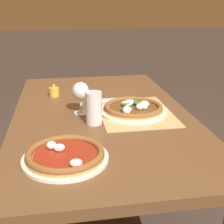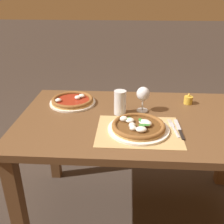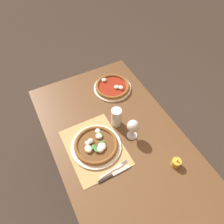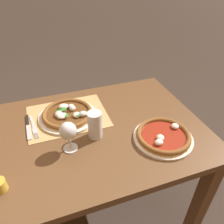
{
  "view_description": "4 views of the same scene",
  "coord_description": "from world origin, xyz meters",
  "px_view_note": "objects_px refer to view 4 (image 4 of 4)",
  "views": [
    {
      "loc": [
        -1.41,
        0.18,
        1.27
      ],
      "look_at": [
        -0.24,
        -0.01,
        0.83
      ],
      "focal_mm": 50.0,
      "sensor_mm": 36.0,
      "label": 1
    },
    {
      "loc": [
        -0.1,
        -1.37,
        1.43
      ],
      "look_at": [
        -0.18,
        -0.0,
        0.77
      ],
      "focal_mm": 42.0,
      "sensor_mm": 36.0,
      "label": 2
    },
    {
      "loc": [
        0.63,
        -0.38,
        1.99
      ],
      "look_at": [
        -0.18,
        0.04,
        0.82
      ],
      "focal_mm": 35.0,
      "sensor_mm": 36.0,
      "label": 3
    },
    {
      "loc": [
        0.06,
        0.86,
        1.5
      ],
      "look_at": [
        -0.25,
        -0.01,
        0.82
      ],
      "focal_mm": 35.0,
      "sensor_mm": 36.0,
      "label": 4
    }
  ],
  "objects_px": {
    "pizza_near": "(68,114)",
    "knife": "(28,127)",
    "pint_glass": "(95,125)",
    "wine_glass": "(68,132)",
    "fork": "(34,127)",
    "pizza_far": "(163,136)"
  },
  "relations": [
    {
      "from": "pizza_near",
      "to": "pint_glass",
      "type": "bearing_deg",
      "value": 117.38
    },
    {
      "from": "pint_glass",
      "to": "fork",
      "type": "height_order",
      "value": "pint_glass"
    },
    {
      "from": "pint_glass",
      "to": "fork",
      "type": "xyz_separation_m",
      "value": [
        0.29,
        -0.17,
        -0.06
      ]
    },
    {
      "from": "pizza_near",
      "to": "knife",
      "type": "relative_size",
      "value": 1.51
    },
    {
      "from": "pizza_near",
      "to": "pint_glass",
      "type": "distance_m",
      "value": 0.23
    },
    {
      "from": "wine_glass",
      "to": "knife",
      "type": "xyz_separation_m",
      "value": [
        0.19,
        -0.23,
        -0.1
      ]
    },
    {
      "from": "fork",
      "to": "knife",
      "type": "bearing_deg",
      "value": -21.84
    },
    {
      "from": "pizza_near",
      "to": "pizza_far",
      "type": "height_order",
      "value": "pizza_near"
    },
    {
      "from": "wine_glass",
      "to": "knife",
      "type": "height_order",
      "value": "wine_glass"
    },
    {
      "from": "wine_glass",
      "to": "knife",
      "type": "bearing_deg",
      "value": -50.95
    },
    {
      "from": "pint_glass",
      "to": "knife",
      "type": "relative_size",
      "value": 0.67
    },
    {
      "from": "pizza_near",
      "to": "wine_glass",
      "type": "height_order",
      "value": "wine_glass"
    },
    {
      "from": "pizza_far",
      "to": "fork",
      "type": "height_order",
      "value": "pizza_far"
    },
    {
      "from": "pizza_far",
      "to": "fork",
      "type": "relative_size",
      "value": 1.48
    },
    {
      "from": "pizza_near",
      "to": "pizza_far",
      "type": "relative_size",
      "value": 1.09
    },
    {
      "from": "pizza_far",
      "to": "knife",
      "type": "distance_m",
      "value": 0.71
    },
    {
      "from": "pizza_near",
      "to": "knife",
      "type": "height_order",
      "value": "pizza_near"
    },
    {
      "from": "pizza_far",
      "to": "knife",
      "type": "height_order",
      "value": "pizza_far"
    },
    {
      "from": "wine_glass",
      "to": "pint_glass",
      "type": "distance_m",
      "value": 0.15
    },
    {
      "from": "pizza_near",
      "to": "fork",
      "type": "distance_m",
      "value": 0.19
    },
    {
      "from": "knife",
      "to": "fork",
      "type": "bearing_deg",
      "value": 158.16
    },
    {
      "from": "pint_glass",
      "to": "pizza_far",
      "type": "bearing_deg",
      "value": 156.91
    }
  ]
}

